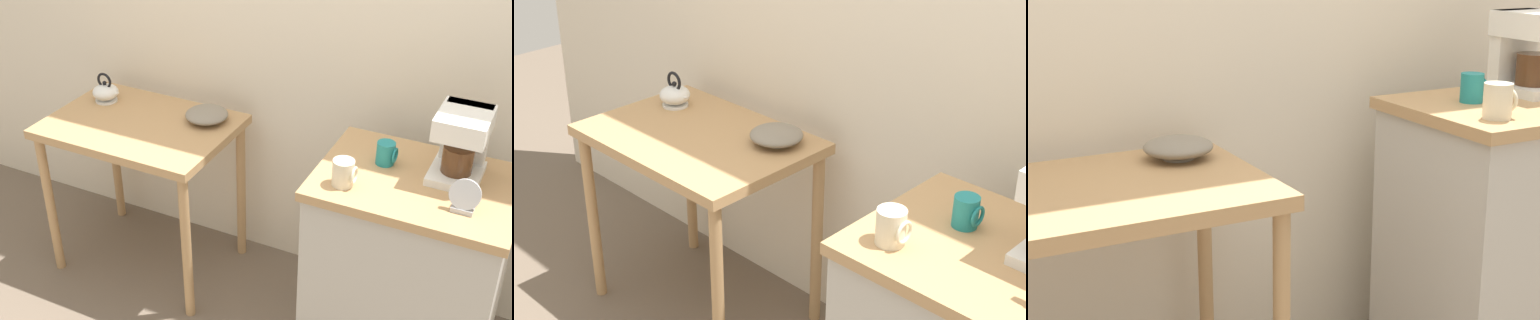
% 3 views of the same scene
% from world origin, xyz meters
% --- Properties ---
extents(ground_plane, '(8.00, 8.00, 0.00)m').
position_xyz_m(ground_plane, '(0.00, 0.00, 0.00)').
color(ground_plane, '#6B5B4C').
extents(wooden_table, '(0.83, 0.59, 0.77)m').
position_xyz_m(wooden_table, '(-0.58, 0.06, 0.67)').
color(wooden_table, tan).
rests_on(wooden_table, ground_plane).
extents(kitchen_counter, '(0.73, 0.55, 0.88)m').
position_xyz_m(kitchen_counter, '(0.70, -0.03, 0.44)').
color(kitchen_counter, '#BCB7AD').
rests_on(kitchen_counter, ground_plane).
extents(bowl_stoneware, '(0.19, 0.19, 0.06)m').
position_xyz_m(bowl_stoneware, '(-0.32, 0.21, 0.81)').
color(bowl_stoneware, gray).
rests_on(bowl_stoneware, wooden_table).
extents(teakettle, '(0.15, 0.12, 0.14)m').
position_xyz_m(teakettle, '(-0.85, 0.18, 0.82)').
color(teakettle, white).
rests_on(teakettle, wooden_table).
extents(coffee_maker, '(0.18, 0.22, 0.26)m').
position_xyz_m(coffee_maker, '(0.81, 0.07, 1.03)').
color(coffee_maker, white).
rests_on(coffee_maker, kitchen_counter).
extents(mug_dark_teal, '(0.08, 0.07, 0.09)m').
position_xyz_m(mug_dark_teal, '(0.56, 0.03, 0.93)').
color(mug_dark_teal, teal).
rests_on(mug_dark_teal, kitchen_counter).
extents(mug_small_cream, '(0.09, 0.08, 0.10)m').
position_xyz_m(mug_small_cream, '(0.47, -0.18, 0.93)').
color(mug_small_cream, beige).
rests_on(mug_small_cream, kitchen_counter).
extents(table_clock, '(0.11, 0.05, 0.12)m').
position_xyz_m(table_clock, '(0.88, -0.15, 0.94)').
color(table_clock, '#B2B5BA').
rests_on(table_clock, kitchen_counter).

